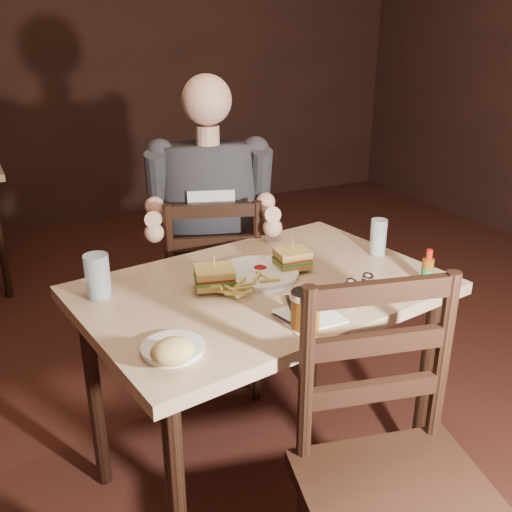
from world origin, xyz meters
name	(u,v)px	position (x,y,z in m)	size (l,w,h in m)	color
room_shell	(277,85)	(0.00, 0.00, 1.40)	(7.00, 7.00, 7.00)	black
main_table	(263,309)	(0.06, 0.18, 0.68)	(1.23, 0.91, 0.77)	tan
chair_far	(213,291)	(0.13, 0.82, 0.46)	(0.42, 0.46, 0.92)	black
chair_near	(404,505)	(0.07, -0.53, 0.49)	(0.45, 0.50, 0.98)	black
diner	(210,191)	(0.12, 0.78, 0.92)	(0.52, 0.41, 0.90)	#28282D
dinner_plate	(258,274)	(0.07, 0.25, 0.78)	(0.26, 0.26, 0.01)	white
sandwich_left	(214,271)	(-0.10, 0.21, 0.84)	(0.12, 0.10, 0.10)	#DEB95C
sandwich_right	(292,254)	(0.19, 0.24, 0.83)	(0.11, 0.09, 0.10)	#DEB95C
fries_pile	(248,284)	(-0.02, 0.14, 0.80)	(0.25, 0.17, 0.04)	#DECC69
ketchup_dollop	(260,267)	(0.09, 0.27, 0.79)	(0.04, 0.04, 0.01)	maroon
glass_left	(98,276)	(-0.43, 0.32, 0.84)	(0.07, 0.07, 0.14)	silver
glass_right	(378,237)	(0.54, 0.23, 0.84)	(0.06, 0.06, 0.13)	silver
hot_sauce	(428,267)	(0.53, -0.04, 0.83)	(0.04, 0.04, 0.12)	brown
salt_shaker	(350,291)	(0.24, -0.04, 0.80)	(0.04, 0.04, 0.07)	white
pepper_shaker	(367,285)	(0.31, -0.02, 0.80)	(0.04, 0.04, 0.07)	#38332D
syrup_dispenser	(306,310)	(0.03, -0.12, 0.82)	(0.08, 0.08, 0.11)	brown
napkin	(309,316)	(0.08, -0.07, 0.77)	(0.17, 0.16, 0.00)	white
knife	(296,327)	(0.01, -0.11, 0.78)	(0.01, 0.19, 0.00)	silver
fork	(291,309)	(0.05, -0.01, 0.78)	(0.01, 0.17, 0.01)	silver
side_plate	(173,349)	(-0.33, -0.08, 0.78)	(0.16, 0.16, 0.01)	white
bread_roll	(173,351)	(-0.35, -0.14, 0.81)	(0.11, 0.09, 0.06)	#DEBB67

